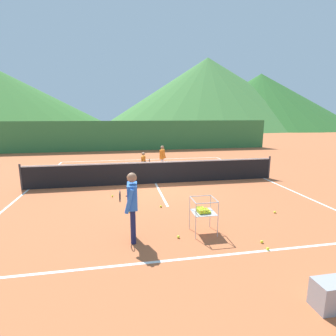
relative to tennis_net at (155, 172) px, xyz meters
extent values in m
plane|color=#BC6038|center=(0.00, 0.00, -0.50)|extent=(120.00, 120.00, 0.00)
cube|color=white|center=(0.00, -6.10, -0.50)|extent=(10.30, 0.08, 0.01)
cube|color=white|center=(0.00, 6.20, -0.50)|extent=(10.30, 0.08, 0.01)
cube|color=white|center=(-5.15, 0.00, -0.50)|extent=(0.08, 12.30, 0.01)
cube|color=white|center=(5.15, 0.00, -0.50)|extent=(0.08, 12.30, 0.01)
cube|color=white|center=(0.00, 0.00, -0.50)|extent=(0.08, 5.91, 0.01)
cylinder|color=#333338|center=(-5.38, 0.00, 0.03)|extent=(0.08, 0.08, 1.05)
cylinder|color=#333338|center=(5.38, 0.00, 0.03)|extent=(0.08, 0.08, 1.05)
cube|color=black|center=(0.00, 0.00, -0.04)|extent=(10.68, 0.02, 0.92)
cube|color=white|center=(0.00, 0.00, 0.45)|extent=(10.68, 0.03, 0.06)
cylinder|color=#191E4C|center=(-1.23, -5.23, -0.09)|extent=(0.12, 0.12, 0.82)
cylinder|color=#191E4C|center=(-1.21, -4.91, -0.09)|extent=(0.12, 0.12, 0.82)
cube|color=blue|center=(-1.22, -5.07, 0.61)|extent=(0.25, 0.50, 0.58)
sphere|color=#996B4C|center=(-1.22, -5.07, 1.05)|extent=(0.23, 0.23, 0.23)
cylinder|color=blue|center=(-1.30, -5.35, 0.57)|extent=(0.23, 0.10, 0.56)
cylinder|color=blue|center=(-1.25, -4.79, 0.57)|extent=(0.17, 0.10, 0.57)
torus|color=#262628|center=(-1.51, -4.77, 0.52)|extent=(0.04, 0.29, 0.29)
cylinder|color=black|center=(-1.26, -4.79, 0.52)|extent=(0.22, 0.04, 0.03)
cylinder|color=black|center=(-0.37, 1.45, -0.20)|extent=(0.09, 0.09, 0.59)
cylinder|color=black|center=(-0.42, 1.23, -0.20)|extent=(0.09, 0.09, 0.59)
cube|color=orange|center=(-0.40, 1.34, 0.30)|extent=(0.24, 0.38, 0.42)
sphere|color=#996B4C|center=(-0.40, 1.34, 0.62)|extent=(0.16, 0.16, 0.16)
cylinder|color=orange|center=(-0.30, 1.53, 0.28)|extent=(0.17, 0.10, 0.41)
cylinder|color=orange|center=(-0.41, 1.14, 0.27)|extent=(0.13, 0.09, 0.41)
torus|color=#262628|center=(-0.15, 1.08, 0.29)|extent=(0.09, 0.29, 0.29)
cylinder|color=black|center=(-0.39, 1.13, 0.29)|extent=(0.22, 0.08, 0.03)
cylinder|color=silver|center=(0.75, 2.62, -0.17)|extent=(0.10, 0.10, 0.67)
cylinder|color=silver|center=(0.65, 2.39, -0.17)|extent=(0.10, 0.10, 0.67)
cube|color=orange|center=(0.70, 2.51, 0.40)|extent=(0.33, 0.44, 0.47)
sphere|color=#996B4C|center=(0.70, 2.51, 0.76)|extent=(0.18, 0.18, 0.18)
cylinder|color=orange|center=(0.85, 2.69, 0.37)|extent=(0.19, 0.14, 0.46)
cylinder|color=orange|center=(0.64, 2.28, 0.37)|extent=(0.16, 0.12, 0.46)
cylinder|color=#B7B7BC|center=(0.26, -4.70, -0.05)|extent=(0.02, 0.02, 0.89)
cylinder|color=#B7B7BC|center=(0.82, -4.70, -0.05)|extent=(0.02, 0.02, 0.89)
cylinder|color=#B7B7BC|center=(0.26, -5.26, -0.05)|extent=(0.02, 0.02, 0.89)
cylinder|color=#B7B7BC|center=(0.82, -5.26, -0.05)|extent=(0.02, 0.02, 0.89)
cube|color=#B7B7BC|center=(0.54, -4.98, 0.05)|extent=(0.56, 0.56, 0.01)
cube|color=#B7B7BC|center=(0.54, -4.70, 0.39)|extent=(0.56, 0.02, 0.02)
cube|color=#B7B7BC|center=(0.54, -5.26, 0.39)|extent=(0.56, 0.02, 0.02)
cube|color=#B7B7BC|center=(0.26, -4.98, 0.39)|extent=(0.02, 0.56, 0.02)
cube|color=#B7B7BC|center=(0.82, -4.98, 0.39)|extent=(0.02, 0.56, 0.02)
sphere|color=yellow|center=(0.41, -5.11, 0.09)|extent=(0.07, 0.07, 0.07)
sphere|color=yellow|center=(0.41, -5.05, 0.09)|extent=(0.07, 0.07, 0.07)
sphere|color=yellow|center=(0.41, -4.99, 0.08)|extent=(0.07, 0.07, 0.07)
sphere|color=yellow|center=(0.41, -4.92, 0.08)|extent=(0.07, 0.07, 0.07)
sphere|color=yellow|center=(0.41, -4.85, 0.09)|extent=(0.07, 0.07, 0.07)
sphere|color=yellow|center=(0.48, -5.11, 0.09)|extent=(0.07, 0.07, 0.07)
sphere|color=yellow|center=(0.48, -5.05, 0.08)|extent=(0.07, 0.07, 0.07)
sphere|color=yellow|center=(0.48, -4.98, 0.08)|extent=(0.07, 0.07, 0.07)
sphere|color=yellow|center=(0.47, -4.92, 0.08)|extent=(0.07, 0.07, 0.07)
sphere|color=yellow|center=(0.47, -4.86, 0.08)|extent=(0.07, 0.07, 0.07)
sphere|color=yellow|center=(0.54, -5.11, 0.08)|extent=(0.07, 0.07, 0.07)
sphere|color=yellow|center=(0.54, -5.05, 0.08)|extent=(0.07, 0.07, 0.07)
sphere|color=yellow|center=(0.54, -4.99, 0.08)|extent=(0.07, 0.07, 0.07)
sphere|color=yellow|center=(0.54, -4.92, 0.09)|extent=(0.07, 0.07, 0.07)
sphere|color=yellow|center=(0.54, -4.85, 0.08)|extent=(0.07, 0.07, 0.07)
sphere|color=yellow|center=(0.60, -5.11, 0.08)|extent=(0.07, 0.07, 0.07)
sphere|color=yellow|center=(0.61, -5.05, 0.09)|extent=(0.07, 0.07, 0.07)
sphere|color=yellow|center=(0.60, -4.98, 0.08)|extent=(0.07, 0.07, 0.07)
sphere|color=yellow|center=(0.60, -4.92, 0.09)|extent=(0.07, 0.07, 0.07)
sphere|color=yellow|center=(0.61, -4.85, 0.08)|extent=(0.07, 0.07, 0.07)
sphere|color=yellow|center=(0.67, -5.11, 0.09)|extent=(0.07, 0.07, 0.07)
sphere|color=yellow|center=(0.67, -5.04, 0.09)|extent=(0.07, 0.07, 0.07)
sphere|color=yellow|center=(0.67, -4.98, 0.08)|extent=(0.07, 0.07, 0.07)
sphere|color=yellow|center=(0.67, -4.92, 0.08)|extent=(0.07, 0.07, 0.07)
sphere|color=yellow|center=(0.66, -4.85, 0.09)|extent=(0.07, 0.07, 0.07)
sphere|color=yellow|center=(0.41, -5.11, 0.14)|extent=(0.07, 0.07, 0.07)
sphere|color=yellow|center=(0.41, -5.05, 0.14)|extent=(0.07, 0.07, 0.07)
sphere|color=yellow|center=(0.41, -4.99, 0.14)|extent=(0.07, 0.07, 0.07)
sphere|color=yellow|center=(0.41, -4.92, 0.14)|extent=(0.07, 0.07, 0.07)
sphere|color=yellow|center=(0.41, -4.85, 0.14)|extent=(0.07, 0.07, 0.07)
sphere|color=yellow|center=(0.47, -5.12, 0.14)|extent=(0.07, 0.07, 0.07)
sphere|color=yellow|center=(0.47, -5.05, 0.14)|extent=(0.07, 0.07, 0.07)
sphere|color=yellow|center=(0.48, -4.98, 0.14)|extent=(0.07, 0.07, 0.07)
sphere|color=yellow|center=(0.48, -4.92, 0.14)|extent=(0.07, 0.07, 0.07)
sphere|color=yellow|center=(0.47, -4.85, 0.14)|extent=(0.07, 0.07, 0.07)
sphere|color=yellow|center=(0.54, -5.12, 0.14)|extent=(0.07, 0.07, 0.07)
sphere|color=yellow|center=(0.54, -5.05, 0.14)|extent=(0.07, 0.07, 0.07)
sphere|color=yellow|center=(0.54, -4.98, 0.14)|extent=(0.07, 0.07, 0.07)
sphere|color=yellow|center=(0.54, -4.91, 0.14)|extent=(0.07, 0.07, 0.07)
sphere|color=yellow|center=(0.54, -4.86, 0.14)|extent=(0.07, 0.07, 0.07)
sphere|color=yellow|center=(0.61, -5.11, 0.14)|extent=(0.07, 0.07, 0.07)
sphere|color=yellow|center=(0.60, -5.05, 0.14)|extent=(0.07, 0.07, 0.07)
sphere|color=yellow|center=(0.61, -4.98, 0.14)|extent=(0.07, 0.07, 0.07)
sphere|color=yellow|center=(-0.14, -5.16, -0.47)|extent=(0.07, 0.07, 0.07)
sphere|color=yellow|center=(-1.25, -3.25, -0.47)|extent=(0.07, 0.07, 0.07)
sphere|color=yellow|center=(-1.81, -1.58, -0.47)|extent=(0.07, 0.07, 0.07)
sphere|color=yellow|center=(-0.23, -2.97, -0.47)|extent=(0.07, 0.07, 0.07)
sphere|color=yellow|center=(1.69, -6.08, -0.47)|extent=(0.07, 0.07, 0.07)
sphere|color=yellow|center=(1.73, -5.76, -0.47)|extent=(0.07, 0.07, 0.07)
sphere|color=yellow|center=(3.11, -4.10, -0.47)|extent=(0.07, 0.07, 0.07)
cube|color=#33753D|center=(0.00, 10.84, 0.72)|extent=(22.65, 0.08, 2.45)
cone|color=#2D6628|center=(31.32, 47.47, 5.61)|extent=(40.98, 40.98, 12.22)
cone|color=#427A38|center=(20.20, 53.29, 7.75)|extent=(52.22, 52.22, 16.51)
camera|label=1|loc=(-1.45, -10.86, 2.46)|focal=27.73mm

